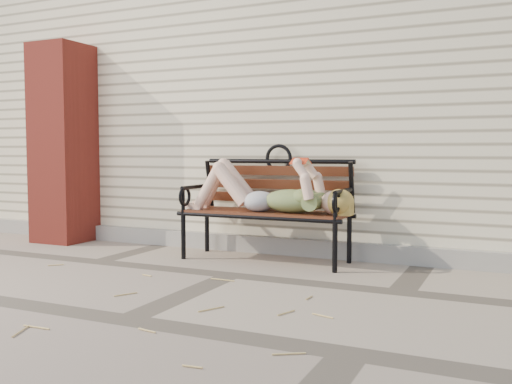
% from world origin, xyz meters
% --- Properties ---
extents(ground, '(80.00, 80.00, 0.00)m').
position_xyz_m(ground, '(0.00, 0.00, 0.00)').
color(ground, gray).
rests_on(ground, ground).
extents(house_wall, '(8.00, 4.00, 3.00)m').
position_xyz_m(house_wall, '(0.00, 3.00, 1.50)').
color(house_wall, beige).
rests_on(house_wall, ground).
extents(foundation_strip, '(8.00, 0.10, 0.15)m').
position_xyz_m(foundation_strip, '(0.00, 0.97, 0.07)').
color(foundation_strip, gray).
rests_on(foundation_strip, ground).
extents(brick_pillar, '(0.50, 0.50, 2.00)m').
position_xyz_m(brick_pillar, '(-2.30, 0.75, 1.00)').
color(brick_pillar, '#9E2E23').
rests_on(brick_pillar, ground).
extents(garden_bench, '(1.53, 0.61, 0.99)m').
position_xyz_m(garden_bench, '(0.01, 0.71, 0.55)').
color(garden_bench, black).
rests_on(garden_bench, ground).
extents(reading_woman, '(1.44, 0.33, 0.45)m').
position_xyz_m(reading_woman, '(0.02, 0.59, 0.59)').
color(reading_woman, '#0B464D').
rests_on(reading_woman, ground).
extents(straw_scatter, '(2.78, 1.51, 0.01)m').
position_xyz_m(straw_scatter, '(-0.57, -0.84, 0.01)').
color(straw_scatter, tan).
rests_on(straw_scatter, ground).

